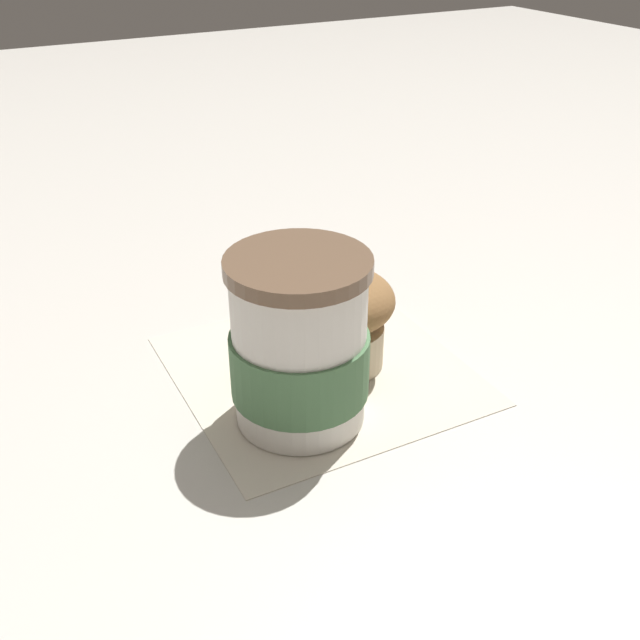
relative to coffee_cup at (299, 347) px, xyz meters
The scene contains 5 objects.
ground_plane 0.08m from the coffee_cup, 41.98° to the right, with size 3.00×3.00×0.00m, color beige.
paper_napkin 0.08m from the coffee_cup, 41.98° to the right, with size 0.21×0.21×0.00m, color beige.
coffee_cup is the anchor object (origin of this frame).
muffin 0.07m from the coffee_cup, 54.76° to the right, with size 0.08×0.08×0.08m.
banana 0.07m from the coffee_cup, ahead, with size 0.10×0.12×0.03m.
Camera 1 is at (-0.42, 0.23, 0.33)m, focal length 42.00 mm.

